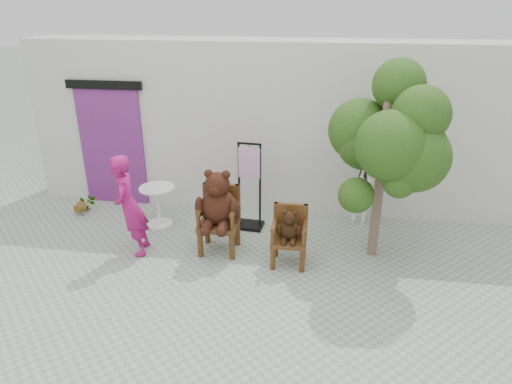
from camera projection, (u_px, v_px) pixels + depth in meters
The scene contains 11 objects.
ground_plane at pixel (250, 292), 6.14m from camera, with size 60.00×60.00×0.00m, color #96A090.
back_wall at pixel (276, 125), 8.37m from camera, with size 9.00×1.00×3.00m, color beige.
doorway at pixel (112, 144), 8.43m from camera, with size 1.40×0.11×2.33m.
chair_big at pixel (218, 207), 6.88m from camera, with size 0.66×0.71×1.34m.
chair_small at pixel (289, 231), 6.64m from camera, with size 0.51×0.47×0.89m.
person at pixel (129, 206), 6.81m from camera, with size 0.57×0.38×1.58m, color #A01362.
cafe_table at pixel (158, 201), 7.81m from camera, with size 0.60×0.60×0.70m.
display_stand at pixel (250, 196), 7.66m from camera, with size 0.48×0.39×1.51m.
stool_bucket at pixel (362, 189), 7.81m from camera, with size 0.32×0.32×1.45m.
tree at pixel (390, 138), 6.30m from camera, with size 1.63×1.71×2.93m.
potted_plant at pixel (84, 204), 8.33m from camera, with size 0.33×0.28×0.36m, color #19360E.
Camera 1 is at (0.84, -5.04, 3.67)m, focal length 32.00 mm.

